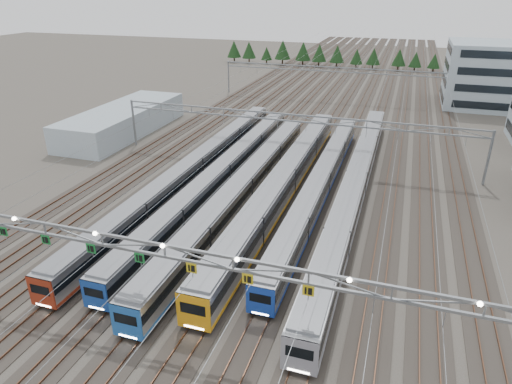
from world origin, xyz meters
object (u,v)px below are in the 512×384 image
(train_f, at_px, (356,183))
(gantry_far, at_px, (338,73))
(train_e, at_px, (320,183))
(train_d, at_px, (285,181))
(depot_bldg_north, at_px, (498,75))
(train_a, at_px, (195,168))
(train_b, at_px, (222,174))
(gantry_near, at_px, (164,254))
(west_shed, at_px, (123,120))
(gantry_mid, at_px, (292,124))
(train_c, at_px, (242,189))

(train_f, xyz_separation_m, gantry_far, (-11.25, 54.83, 4.34))
(train_e, bearing_deg, train_f, 12.31)
(train_d, xyz_separation_m, depot_bldg_north, (33.00, 62.70, 4.88))
(train_a, xyz_separation_m, train_b, (4.50, -0.92, -0.05))
(train_e, distance_m, depot_bldg_north, 67.73)
(train_e, bearing_deg, train_d, -161.81)
(train_e, xyz_separation_m, gantry_near, (-6.80, -29.30, 5.19))
(train_b, relative_size, gantry_far, 1.01)
(gantry_near, distance_m, west_shed, 57.48)
(gantry_mid, bearing_deg, train_a, -134.77)
(train_c, relative_size, gantry_mid, 0.95)
(gantry_near, xyz_separation_m, gantry_far, (0.05, 85.12, -0.70))
(train_c, relative_size, train_e, 1.01)
(train_a, relative_size, train_e, 1.16)
(west_shed, bearing_deg, train_c, -34.90)
(train_b, height_order, gantry_far, gantry_far)
(gantry_mid, height_order, west_shed, gantry_mid)
(train_c, xyz_separation_m, train_f, (13.50, 6.52, 0.01))
(train_d, relative_size, gantry_mid, 1.00)
(train_f, bearing_deg, train_c, -154.23)
(west_shed, bearing_deg, gantry_far, 48.86)
(train_c, xyz_separation_m, gantry_near, (2.20, -23.77, 5.05))
(train_c, xyz_separation_m, depot_bldg_north, (37.50, 66.76, 5.02))
(train_a, relative_size, gantry_far, 1.09)
(train_b, distance_m, train_f, 18.16)
(train_f, bearing_deg, west_shed, 160.88)
(train_c, distance_m, gantry_far, 61.55)
(train_b, xyz_separation_m, train_e, (13.50, 1.45, -0.02))
(train_d, height_order, west_shed, west_shed)
(train_b, height_order, gantry_near, gantry_near)
(depot_bldg_north, bearing_deg, train_e, -114.96)
(train_d, bearing_deg, train_b, 179.80)
(train_b, bearing_deg, depot_bldg_north, 56.17)
(train_d, height_order, gantry_far, gantry_far)
(train_a, bearing_deg, gantry_near, -68.73)
(train_c, bearing_deg, train_a, 150.90)
(train_f, distance_m, gantry_mid, 15.56)
(train_c, distance_m, west_shed, 38.90)
(gantry_mid, relative_size, gantry_far, 1.00)
(depot_bldg_north, relative_size, west_shed, 0.73)
(gantry_mid, distance_m, west_shed, 34.90)
(train_b, bearing_deg, gantry_mid, 61.17)
(train_b, height_order, gantry_mid, gantry_mid)
(train_d, xyz_separation_m, train_e, (4.50, 1.48, -0.28))
(train_b, distance_m, gantry_near, 29.11)
(train_d, distance_m, gantry_near, 28.35)
(train_b, xyz_separation_m, west_shed, (-27.40, 18.17, 0.43))
(train_a, xyz_separation_m, train_d, (13.50, -0.95, 0.22))
(gantry_far, distance_m, west_shed, 52.07)
(train_d, height_order, gantry_mid, gantry_mid)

